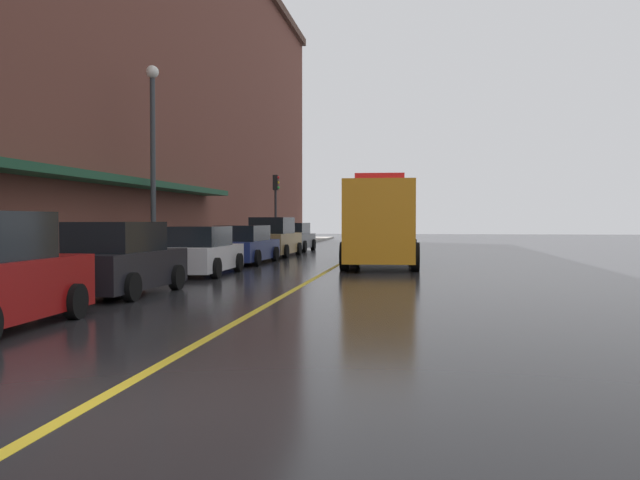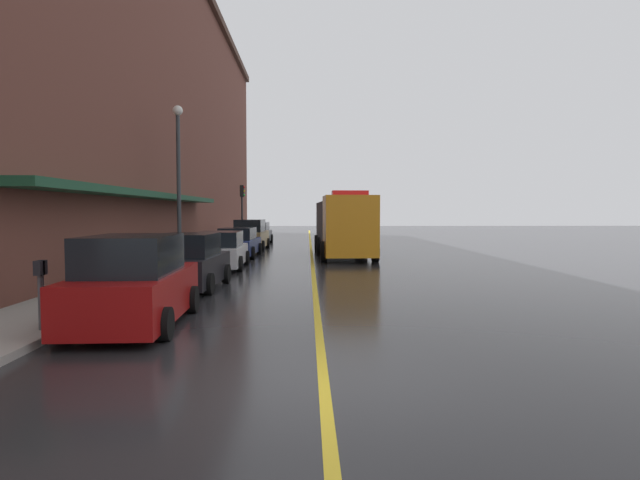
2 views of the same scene
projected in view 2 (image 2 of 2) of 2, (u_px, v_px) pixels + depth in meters
ground_plane at (311, 251)px, 32.18m from camera, size 112.00×112.00×0.00m
sidewalk_left at (209, 250)px, 32.03m from camera, size 2.40×70.00×0.15m
lane_center_stripe at (311, 251)px, 32.18m from camera, size 0.16×70.00×0.01m
brick_building_left at (108, 95)px, 30.41m from camera, size 9.76×64.00×18.14m
parked_car_0 at (134, 284)px, 11.11m from camera, size 2.21×4.52×1.92m
parked_car_1 at (189, 263)px, 16.50m from camera, size 2.11×4.21×1.74m
parked_car_2 at (220, 251)px, 22.46m from camera, size 2.19×4.52×1.58m
parked_car_3 at (238, 243)px, 28.29m from camera, size 2.19×4.88×1.56m
parked_car_4 at (250, 236)px, 33.75m from camera, size 2.23×4.64×1.91m
parked_car_5 at (257, 233)px, 39.81m from camera, size 2.25×4.44×1.61m
utility_truck at (343, 226)px, 28.52m from camera, size 2.99×9.55×3.40m
parking_meter_0 at (236, 231)px, 37.71m from camera, size 0.14×0.18×1.33m
parking_meter_1 at (39, 283)px, 10.10m from camera, size 0.14×0.18×1.33m
parking_meter_2 at (42, 282)px, 10.21m from camera, size 0.14×0.18×1.33m
street_lamp_left at (178, 167)px, 23.48m from camera, size 0.44×0.44×6.94m
traffic_light_near at (242, 202)px, 40.99m from camera, size 0.38×0.36×4.30m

